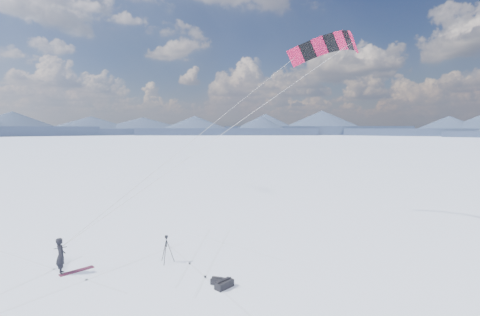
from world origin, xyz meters
name	(u,v)px	position (x,y,z in m)	size (l,w,h in m)	color
ground	(146,281)	(0.00, 0.00, 0.00)	(1800.00, 1800.00, 0.00)	white
horizon_hills	(144,186)	(0.00, 0.00, 4.21)	(704.00, 704.00, 9.78)	#1A203A
snow_tracks	(154,280)	(0.33, 0.01, 0.00)	(17.62, 10.25, 0.01)	silver
snowkiter	(62,274)	(-3.54, 2.23, 0.00)	(0.61, 0.40, 1.68)	black
snowboard	(77,271)	(-2.90, 2.25, 0.02)	(1.53, 0.29, 0.04)	maroon
tripod	(166,245)	(1.19, 1.80, 0.89)	(0.61, 0.70, 1.38)	black
gear_bag_a	(224,284)	(2.99, -1.83, 0.16)	(0.89, 0.69, 0.36)	black
gear_bag_b	(219,281)	(2.90, -1.44, 0.14)	(0.76, 0.71, 0.32)	black
power_kite	(325,47)	(12.82, 5.53, 12.20)	(17.69, 6.28, 11.95)	#B2113A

